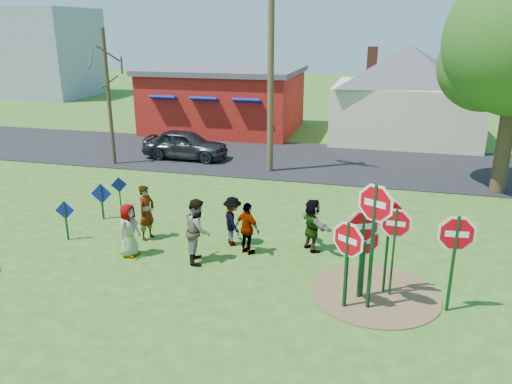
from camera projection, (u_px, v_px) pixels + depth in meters
ground at (216, 257)px, 14.38m from camera, size 120.00×120.00×0.00m
road at (290, 159)px, 24.94m from camera, size 120.00×7.50×0.04m
dirt_patch at (375, 293)px, 12.39m from camera, size 3.20×3.20×0.03m
red_building at (225, 99)px, 31.61m from camera, size 9.40×7.69×3.90m
cream_house at (406, 89)px, 28.70m from camera, size 9.40×9.40×6.50m
distant_building at (37, 53)px, 47.33m from camera, size 10.00×8.00×8.00m
stop_sign_a at (348, 247)px, 11.32m from camera, size 0.98×0.63×2.31m
stop_sign_b at (389, 223)px, 11.91m from camera, size 0.89×0.31×2.56m
stop_sign_c at (374, 219)px, 11.05m from camera, size 1.05×0.58×3.22m
stop_sign_d at (395, 231)px, 11.78m from camera, size 0.99×0.08×2.41m
stop_sign_e at (365, 246)px, 11.83m from camera, size 0.96×0.42×2.01m
stop_sign_f at (456, 241)px, 11.12m from camera, size 1.15×0.11×2.52m
stop_sign_g at (363, 234)px, 11.69m from camera, size 1.03×0.49×2.45m
blue_diamond_b at (65, 216)px, 15.29m from camera, size 0.59×0.14×1.28m
blue_diamond_c at (102, 197)px, 17.00m from camera, size 0.71×0.16×1.28m
blue_diamond_d at (119, 188)px, 18.26m from camera, size 0.52×0.28×1.11m
person_a at (129, 230)px, 14.25m from camera, size 0.60×0.83×1.57m
person_b at (147, 212)px, 15.38m from camera, size 0.55×0.71×1.74m
person_c at (198, 230)px, 13.89m from camera, size 0.93×1.06×1.84m
person_d at (233, 221)px, 14.98m from camera, size 1.01×1.13×1.52m
person_e at (248, 229)px, 14.38m from camera, size 0.98×0.79×1.56m
person_f at (312, 225)px, 14.60m from camera, size 1.28×1.45×1.59m
suv at (185, 144)px, 24.81m from camera, size 4.26×1.79×1.44m
utility_pole at (271, 66)px, 21.42m from camera, size 2.07×0.92×8.94m
bare_tree_west at (107, 78)px, 22.84m from camera, size 1.80×1.80×6.29m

